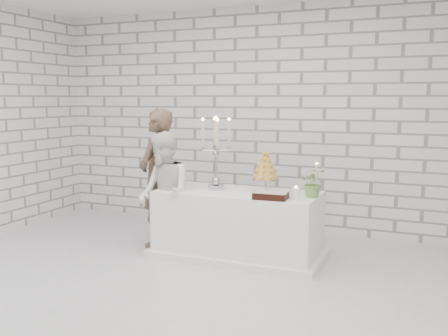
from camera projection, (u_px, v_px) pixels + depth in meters
ground at (169, 287)px, 4.83m from camera, size 6.00×5.00×0.01m
wall_back at (256, 119)px, 6.91m from camera, size 6.00×0.01×3.00m
cake_table at (238, 224)px, 5.70m from camera, size 1.80×0.80×0.75m
groom at (158, 178)px, 6.10m from camera, size 0.41×0.61×1.66m
bride at (164, 194)px, 5.74m from camera, size 0.87×0.86×1.41m
candelabra at (216, 153)px, 5.72m from camera, size 0.41×0.41×0.84m
croquembouche at (266, 171)px, 5.60m from camera, size 0.33×0.33×0.47m
chocolate_cake at (271, 195)px, 5.23m from camera, size 0.36×0.26×0.08m
pillar_candle at (296, 194)px, 5.20m from camera, size 0.10×0.10×0.12m
extra_taper at (316, 179)px, 5.50m from camera, size 0.08×0.08×0.32m
flowers at (314, 183)px, 5.31m from camera, size 0.33×0.30×0.31m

